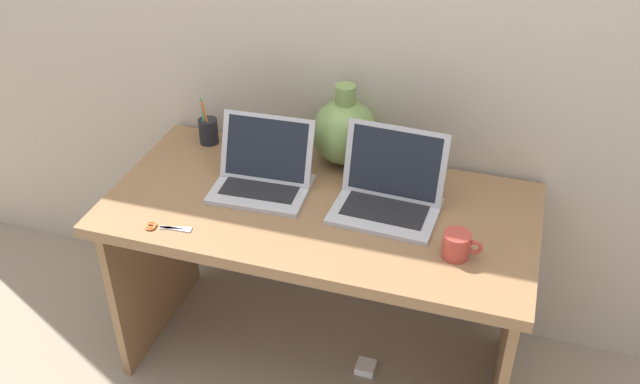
# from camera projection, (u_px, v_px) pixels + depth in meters

# --- Properties ---
(ground_plane) EXTENTS (6.00, 6.00, 0.00)m
(ground_plane) POSITION_uv_depth(u_px,v_px,m) (320.00, 358.00, 2.70)
(ground_plane) COLOR gray
(back_wall) EXTENTS (4.40, 0.04, 2.40)m
(back_wall) POSITION_uv_depth(u_px,v_px,m) (355.00, 20.00, 2.33)
(back_wall) COLOR #BCAD99
(back_wall) RESTS_ON ground
(desk) EXTENTS (1.39, 0.69, 0.72)m
(desk) POSITION_uv_depth(u_px,v_px,m) (320.00, 243.00, 2.39)
(desk) COLOR olive
(desk) RESTS_ON ground
(laptop_left) EXTENTS (0.33, 0.26, 0.23)m
(laptop_left) POSITION_uv_depth(u_px,v_px,m) (264.00, 170.00, 2.36)
(laptop_left) COLOR #B2B2B7
(laptop_left) RESTS_ON desk
(laptop_right) EXTENTS (0.34, 0.26, 0.25)m
(laptop_right) POSITION_uv_depth(u_px,v_px,m) (390.00, 188.00, 2.26)
(laptop_right) COLOR #B2B2B7
(laptop_right) RESTS_ON desk
(green_vase) EXTENTS (0.23, 0.23, 0.29)m
(green_vase) POSITION_uv_depth(u_px,v_px,m) (345.00, 131.00, 2.46)
(green_vase) COLOR #75934C
(green_vase) RESTS_ON desk
(coffee_mug) EXTENTS (0.12, 0.08, 0.08)m
(coffee_mug) POSITION_uv_depth(u_px,v_px,m) (457.00, 245.00, 2.06)
(coffee_mug) COLOR #B23D33
(coffee_mug) RESTS_ON desk
(pen_cup) EXTENTS (0.07, 0.07, 0.18)m
(pen_cup) POSITION_uv_depth(u_px,v_px,m) (208.00, 130.00, 2.60)
(pen_cup) COLOR black
(pen_cup) RESTS_ON desk
(scissors) EXTENTS (0.15, 0.06, 0.01)m
(scissors) POSITION_uv_depth(u_px,v_px,m) (160.00, 227.00, 2.20)
(scissors) COLOR #B7B7BC
(scissors) RESTS_ON desk
(power_brick) EXTENTS (0.07, 0.07, 0.03)m
(power_brick) POSITION_uv_depth(u_px,v_px,m) (366.00, 367.00, 2.64)
(power_brick) COLOR white
(power_brick) RESTS_ON ground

